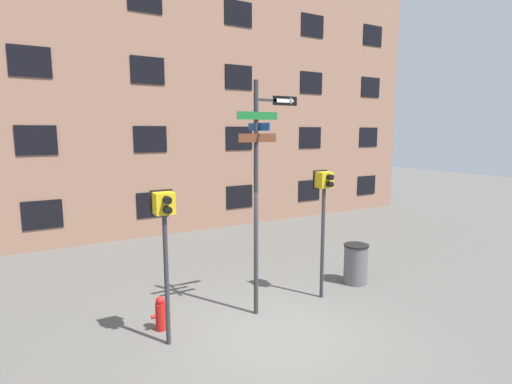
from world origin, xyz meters
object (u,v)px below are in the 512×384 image
Objects in this scene: fire_hydrant at (161,314)px; street_sign_pole at (259,179)px; pedestrian_signal_left at (165,226)px; trash_bin at (356,264)px; pedestrian_signal_right at (324,200)px.

street_sign_pole is at bearing -8.88° from fire_hydrant.
street_sign_pole reaches higher than fire_hydrant.
pedestrian_signal_left is 2.79× the size of trash_bin.
pedestrian_signal_left is 1.89m from fire_hydrant.
pedestrian_signal_right is (3.59, 0.23, 0.09)m from pedestrian_signal_left.
street_sign_pole is 1.63× the size of pedestrian_signal_right.
street_sign_pole is 3.66m from trash_bin.
fire_hydrant is at bearing 171.12° from street_sign_pole.
pedestrian_signal_left is 5.14m from trash_bin.
pedestrian_signal_right is 2.94× the size of trash_bin.
fire_hydrant is at bearing 179.04° from trash_bin.
pedestrian_signal_left is at bearing -172.67° from street_sign_pole.
street_sign_pole reaches higher than trash_bin.
street_sign_pole is at bearing 7.33° from pedestrian_signal_left.
pedestrian_signal_left is 0.95× the size of pedestrian_signal_right.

